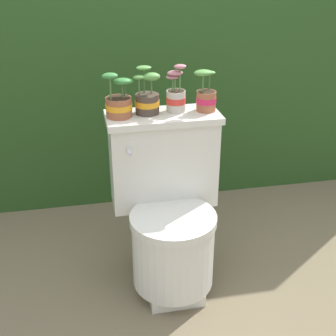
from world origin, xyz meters
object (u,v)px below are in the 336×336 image
toilet (168,208)px  potted_plant_middle (176,96)px  potted_plant_left (119,102)px  potted_plant_midleft (147,99)px  potted_plant_midright (206,96)px

toilet → potted_plant_middle: 0.52m
toilet → potted_plant_middle: (0.06, 0.15, 0.49)m
potted_plant_left → potted_plant_midleft: (0.13, 0.02, 0.00)m
potted_plant_left → potted_plant_middle: bearing=3.8°
toilet → potted_plant_midright: (0.20, 0.13, 0.49)m
potted_plant_middle → toilet: bearing=-113.2°
potted_plant_middle → potted_plant_midright: size_ratio=1.13×
toilet → potted_plant_left: size_ratio=3.97×
toilet → potted_plant_midright: 0.54m
toilet → potted_plant_midleft: potted_plant_midleft is taller
potted_plant_midleft → potted_plant_middle: 0.13m
potted_plant_midleft → potted_plant_midright: 0.27m
potted_plant_midleft → toilet: bearing=-66.7°
potted_plant_left → potted_plant_midleft: size_ratio=0.97×
toilet → potted_plant_left: potted_plant_left is taller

